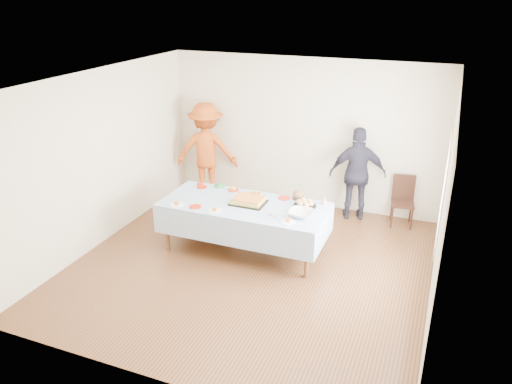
% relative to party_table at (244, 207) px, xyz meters
% --- Properties ---
extents(ground, '(5.00, 5.00, 0.00)m').
position_rel_party_table_xyz_m(ground, '(0.28, -0.40, -0.72)').
color(ground, '#492B14').
rests_on(ground, ground).
extents(room_walls, '(5.04, 5.04, 2.72)m').
position_rel_party_table_xyz_m(room_walls, '(0.33, -0.40, 1.05)').
color(room_walls, beige).
rests_on(room_walls, ground).
extents(party_table, '(2.50, 1.10, 0.78)m').
position_rel_party_table_xyz_m(party_table, '(0.00, 0.00, 0.00)').
color(party_table, brown).
rests_on(party_table, ground).
extents(birthday_cake, '(0.52, 0.40, 0.09)m').
position_rel_party_table_xyz_m(birthday_cake, '(0.05, 0.04, 0.10)').
color(birthday_cake, black).
rests_on(birthday_cake, party_table).
extents(rolls_tray, '(0.34, 0.34, 0.10)m').
position_rel_party_table_xyz_m(rolls_tray, '(0.87, 0.25, 0.10)').
color(rolls_tray, black).
rests_on(rolls_tray, party_table).
extents(punch_bowl, '(0.35, 0.35, 0.09)m').
position_rel_party_table_xyz_m(punch_bowl, '(0.92, -0.10, 0.10)').
color(punch_bowl, silver).
rests_on(punch_bowl, party_table).
extents(party_hat, '(0.09, 0.09, 0.15)m').
position_rel_party_table_xyz_m(party_hat, '(1.13, 0.42, 0.13)').
color(party_hat, white).
rests_on(party_hat, party_table).
extents(fork_pile, '(0.24, 0.18, 0.07)m').
position_rel_party_table_xyz_m(fork_pile, '(0.60, -0.23, 0.09)').
color(fork_pile, white).
rests_on(fork_pile, party_table).
extents(plate_red_far_a, '(0.17, 0.17, 0.01)m').
position_rel_party_table_xyz_m(plate_red_far_a, '(-0.90, 0.36, 0.06)').
color(plate_red_far_a, red).
rests_on(plate_red_far_a, party_table).
extents(plate_red_far_b, '(0.18, 0.18, 0.01)m').
position_rel_party_table_xyz_m(plate_red_far_b, '(-0.37, 0.43, 0.06)').
color(plate_red_far_b, red).
rests_on(plate_red_far_b, party_table).
extents(plate_red_far_c, '(0.16, 0.16, 0.01)m').
position_rel_party_table_xyz_m(plate_red_far_c, '(0.01, 0.42, 0.06)').
color(plate_red_far_c, red).
rests_on(plate_red_far_c, party_table).
extents(plate_red_far_d, '(0.19, 0.19, 0.01)m').
position_rel_party_table_xyz_m(plate_red_far_d, '(0.49, 0.42, 0.06)').
color(plate_red_far_d, red).
rests_on(plate_red_far_d, party_table).
extents(plate_red_near, '(0.18, 0.18, 0.01)m').
position_rel_party_table_xyz_m(plate_red_near, '(-0.63, -0.37, 0.06)').
color(plate_red_near, red).
rests_on(plate_red_near, party_table).
extents(plate_white_left, '(0.22, 0.22, 0.01)m').
position_rel_party_table_xyz_m(plate_white_left, '(-0.92, -0.41, 0.06)').
color(plate_white_left, white).
rests_on(plate_white_left, party_table).
extents(plate_white_mid, '(0.20, 0.20, 0.01)m').
position_rel_party_table_xyz_m(plate_white_mid, '(-0.30, -0.40, 0.06)').
color(plate_white_mid, white).
rests_on(plate_white_mid, party_table).
extents(plate_white_right, '(0.20, 0.20, 0.01)m').
position_rel_party_table_xyz_m(plate_white_right, '(0.81, -0.35, 0.06)').
color(plate_white_right, white).
rests_on(plate_white_right, party_table).
extents(dining_chair, '(0.43, 0.43, 0.86)m').
position_rel_party_table_xyz_m(dining_chair, '(2.15, 1.87, -0.25)').
color(dining_chair, black).
rests_on(dining_chair, ground).
extents(toddler_left, '(0.32, 0.24, 0.81)m').
position_rel_party_table_xyz_m(toddler_left, '(-0.99, 0.50, -0.32)').
color(toddler_left, red).
rests_on(toddler_left, ground).
extents(toddler_mid, '(0.42, 0.28, 0.83)m').
position_rel_party_table_xyz_m(toddler_mid, '(-0.65, 0.50, -0.31)').
color(toddler_mid, '#297B36').
rests_on(toddler_mid, ground).
extents(toddler_right, '(0.50, 0.43, 0.91)m').
position_rel_party_table_xyz_m(toddler_right, '(0.67, 0.50, -0.27)').
color(toddler_right, tan).
rests_on(toddler_right, ground).
extents(adult_left, '(1.32, 0.99, 1.82)m').
position_rel_party_table_xyz_m(adult_left, '(-1.53, 1.80, 0.19)').
color(adult_left, '#BE4E17').
rests_on(adult_left, ground).
extents(adult_right, '(1.04, 0.64, 1.65)m').
position_rel_party_table_xyz_m(adult_right, '(1.36, 1.80, 0.10)').
color(adult_right, '#2B2A39').
rests_on(adult_right, ground).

